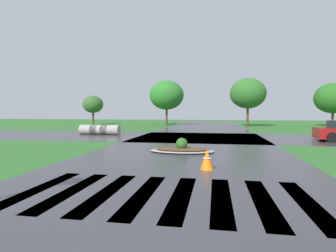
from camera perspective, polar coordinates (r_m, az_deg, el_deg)
The scene contains 7 objects.
asphalt_roadway at distance 12.48m, azimuth 4.16°, elevation -5.90°, with size 9.34×80.00×0.01m, color #35353A.
asphalt_cross_road at distance 20.73m, azimuth 6.43°, elevation -2.33°, with size 90.00×8.41×0.01m, color #35353A.
crosswalk_stripes at distance 6.58m, azimuth -1.24°, elevation -14.13°, with size 6.75×3.41×0.01m.
median_island at distance 13.23m, azimuth 2.89°, elevation -4.80°, with size 3.09×1.73×0.68m.
drainage_pipe_stack at distance 23.65m, azimuth -14.01°, elevation -0.75°, with size 3.44×0.91×0.82m.
traffic_cone at distance 9.31m, azimuth 8.13°, elevation -6.88°, with size 0.45×0.45×0.71m.
background_treeline at distance 37.72m, azimuth 18.00°, elevation 5.82°, with size 45.40×6.17×6.22m.
Camera 1 is at (1.21, -2.27, 1.95)m, focal length 29.32 mm.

